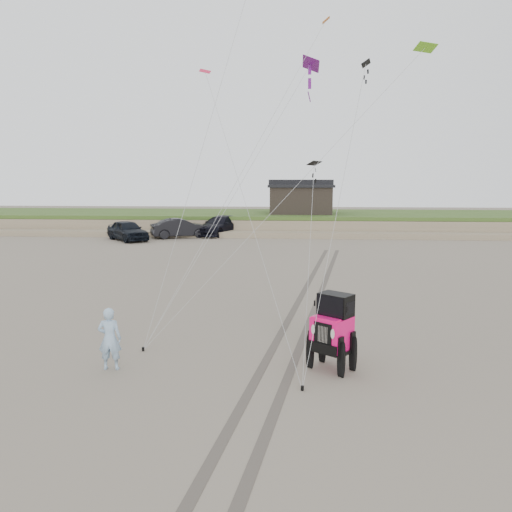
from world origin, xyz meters
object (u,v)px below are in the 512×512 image
object	(u,v)px
jeep	(332,340)
truck_a	(128,230)
truck_c	(221,226)
cabin	(301,198)
man	(110,339)
truck_b	(181,228)

from	to	relation	value
jeep	truck_a	bearing A→B (deg)	155.11
truck_c	jeep	world-z (taller)	truck_c
cabin	truck_a	world-z (taller)	cabin
truck_a	man	xyz separation A→B (m)	(8.97, -28.25, 0.01)
truck_c	man	distance (m)	32.84
man	truck_a	bearing A→B (deg)	-78.00
truck_a	truck_c	distance (m)	8.57
cabin	jeep	world-z (taller)	cabin
truck_b	truck_c	bearing A→B (deg)	-77.55
cabin	truck_c	xyz separation A→B (m)	(-7.41, -4.94, -2.35)
truck_a	jeep	xyz separation A→B (m)	(14.98, -27.83, -0.02)
truck_b	jeep	bearing A→B (deg)	177.44
truck_a	man	world-z (taller)	man
cabin	truck_a	distance (m)	17.63
truck_a	truck_c	bearing A→B (deg)	-9.79
cabin	man	xyz separation A→B (m)	(-5.70, -37.74, -2.37)
truck_a	truck_b	bearing A→B (deg)	-12.25
truck_c	truck_a	bearing A→B (deg)	-123.17
truck_b	man	distance (m)	30.94
truck_a	truck_b	size ratio (longest dim) A/B	0.97
truck_a	jeep	size ratio (longest dim) A/B	1.11
man	jeep	bearing A→B (deg)	178.36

